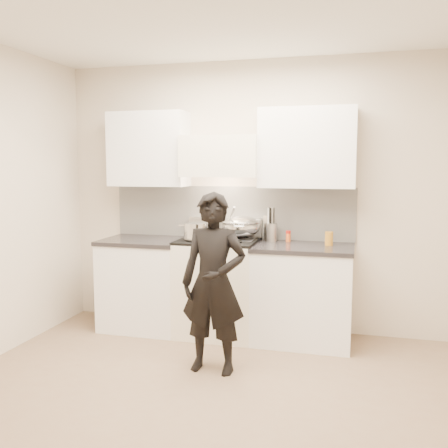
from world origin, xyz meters
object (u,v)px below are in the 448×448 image
object	(u,v)px
wok	(240,226)
utensil_crock	(271,231)
person	(214,283)
stove	(218,287)
counter_right	(303,293)

from	to	relation	value
wok	utensil_crock	xyz separation A→B (m)	(0.28, 0.10, -0.05)
utensil_crock	person	size ratio (longest dim) A/B	0.23
stove	utensil_crock	distance (m)	0.76
counter_right	wok	distance (m)	0.88
utensil_crock	person	world-z (taller)	person
utensil_crock	person	distance (m)	1.16
stove	wok	bearing A→B (deg)	27.25
wok	utensil_crock	distance (m)	0.30
utensil_crock	person	bearing A→B (deg)	-104.13
wok	utensil_crock	bearing A→B (deg)	20.27
wok	counter_right	bearing A→B (deg)	-9.26
stove	utensil_crock	xyz separation A→B (m)	(0.48, 0.21, 0.55)
person	wok	bearing A→B (deg)	92.40
wok	person	bearing A→B (deg)	-89.47
counter_right	utensil_crock	distance (m)	0.69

